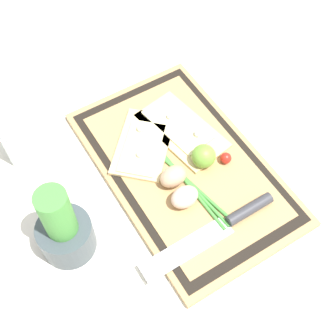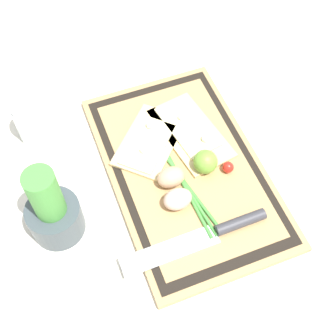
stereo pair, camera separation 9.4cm
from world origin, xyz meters
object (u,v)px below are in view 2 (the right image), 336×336
knife (218,231)px  egg_pink (178,199)px  cherry_tomato_red (228,167)px  sauce_jar (33,123)px  lime (205,162)px  pizza_slice_far (149,141)px  pizza_slice_near (190,132)px  herb_pot (53,212)px  egg_brown (171,177)px

knife → egg_pink: size_ratio=5.11×
cherry_tomato_red → sauce_jar: 0.42m
egg_pink → lime: 0.10m
egg_pink → lime: lime is taller
knife → lime: (0.14, -0.03, 0.02)m
sauce_jar → pizza_slice_far: bearing=-118.6°
pizza_slice_near → herb_pot: herb_pot is taller
pizza_slice_near → egg_brown: bearing=140.5°
egg_pink → sauce_jar: sauce_jar is taller
egg_pink → cherry_tomato_red: 0.13m
knife → pizza_slice_far: bearing=11.6°
knife → egg_brown: size_ratio=5.11×
herb_pot → egg_pink: bearing=-100.9°
egg_pink → lime: size_ratio=1.14×
pizza_slice_near → knife: 0.24m
egg_pink → sauce_jar: bearing=38.2°
knife → pizza_slice_near: bearing=-9.8°
pizza_slice_near → egg_pink: egg_pink is taller
egg_brown → herb_pot: bearing=91.6°
pizza_slice_far → egg_pink: size_ratio=3.52×
egg_brown → egg_pink: size_ratio=1.00×
pizza_slice_far → egg_pink: (-0.16, -0.00, 0.02)m
herb_pot → lime: bearing=-87.5°
pizza_slice_near → egg_pink: 0.18m
pizza_slice_near → cherry_tomato_red: size_ratio=9.17×
egg_brown → sauce_jar: bearing=44.7°
knife → herb_pot: size_ratio=1.55×
egg_pink → sauce_jar: size_ratio=0.55×
pizza_slice_near → cherry_tomato_red: same height
pizza_slice_far → herb_pot: 0.26m
knife → egg_brown: (0.13, 0.04, 0.01)m
lime → herb_pot: herb_pot is taller
pizza_slice_near → pizza_slice_far: 0.09m
pizza_slice_far → cherry_tomato_red: 0.18m
pizza_slice_far → knife: (-0.24, -0.05, 0.00)m
pizza_slice_near → sauce_jar: bearing=67.8°
herb_pot → sauce_jar: size_ratio=1.83×
pizza_slice_far → egg_brown: (-0.11, -0.01, 0.02)m
egg_brown → egg_pink: (-0.05, 0.01, 0.00)m
knife → cherry_tomato_red: 0.14m
egg_brown → cherry_tomato_red: egg_brown is taller
pizza_slice_near → herb_pot: size_ratio=1.16×
pizza_slice_near → lime: size_ratio=4.34×
egg_pink → herb_pot: 0.23m
pizza_slice_near → egg_pink: (-0.15, 0.09, 0.02)m
pizza_slice_near → pizza_slice_far: size_ratio=1.08×
herb_pot → sauce_jar: 0.24m
pizza_slice_far → cherry_tomato_red: size_ratio=8.46×
knife → herb_pot: 0.31m
pizza_slice_near → herb_pot: bearing=108.8°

